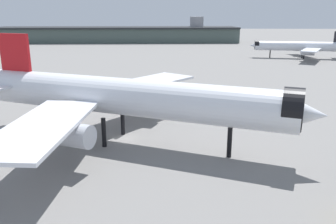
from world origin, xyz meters
name	(u,v)px	position (x,y,z in m)	size (l,w,h in m)	color
ground	(124,139)	(0.00, 0.00, 0.00)	(900.00, 900.00, 0.00)	slate
airliner_near_gate	(125,98)	(0.68, -1.47, 7.74)	(59.55, 52.97, 17.57)	silver
airliner_far_taxiway	(300,46)	(66.75, 114.25, 5.71)	(47.10, 42.57, 12.96)	silver
terminal_building	(120,34)	(-36.17, 207.81, 5.80)	(179.85, 43.84, 18.67)	#475651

